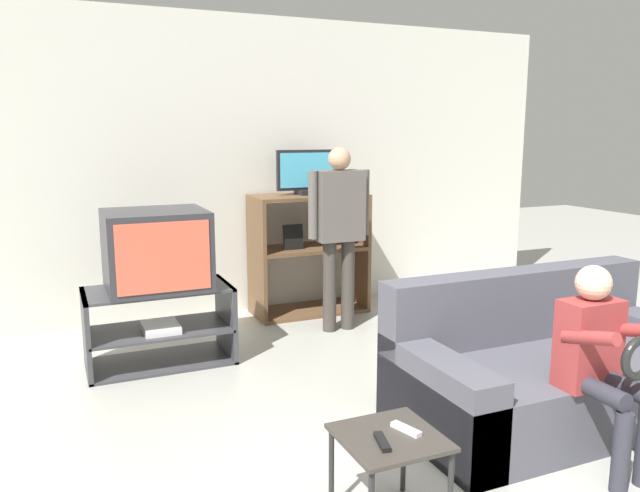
# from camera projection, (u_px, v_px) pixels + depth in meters

# --- Properties ---
(wall_back) EXTENTS (6.40, 0.06, 2.60)m
(wall_back) POSITION_uv_depth(u_px,v_px,m) (234.00, 168.00, 5.48)
(wall_back) COLOR silver
(wall_back) RESTS_ON ground_plane
(tv_stand) EXTENTS (1.00, 0.52, 0.55)m
(tv_stand) POSITION_uv_depth(u_px,v_px,m) (159.00, 327.00, 4.37)
(tv_stand) COLOR #38383D
(tv_stand) RESTS_ON ground_plane
(television_main) EXTENTS (0.68, 0.60, 0.54)m
(television_main) POSITION_uv_depth(u_px,v_px,m) (156.00, 250.00, 4.28)
(television_main) COLOR #2D2D33
(television_main) RESTS_ON tv_stand
(media_shelf) EXTENTS (1.01, 0.47, 1.07)m
(media_shelf) POSITION_uv_depth(u_px,v_px,m) (309.00, 253.00, 5.57)
(media_shelf) COLOR brown
(media_shelf) RESTS_ON ground_plane
(television_flat) EXTENTS (0.59, 0.20, 0.39)m
(television_flat) POSITION_uv_depth(u_px,v_px,m) (309.00, 174.00, 5.47)
(television_flat) COLOR black
(television_flat) RESTS_ON media_shelf
(snack_table) EXTENTS (0.41, 0.41, 0.39)m
(snack_table) POSITION_uv_depth(u_px,v_px,m) (390.00, 447.00, 2.56)
(snack_table) COLOR #38332D
(snack_table) RESTS_ON ground_plane
(remote_control_black) EXTENTS (0.07, 0.15, 0.02)m
(remote_control_black) POSITION_uv_depth(u_px,v_px,m) (382.00, 442.00, 2.48)
(remote_control_black) COLOR black
(remote_control_black) RESTS_ON snack_table
(remote_control_white) EXTENTS (0.08, 0.15, 0.02)m
(remote_control_white) POSITION_uv_depth(u_px,v_px,m) (406.00, 429.00, 2.58)
(remote_control_white) COLOR silver
(remote_control_white) RESTS_ON snack_table
(couch) EXTENTS (1.79, 0.88, 0.80)m
(couch) POSITION_uv_depth(u_px,v_px,m) (548.00, 372.00, 3.56)
(couch) COLOR #4C4C56
(couch) RESTS_ON ground_plane
(person_standing_adult) EXTENTS (0.53, 0.20, 1.49)m
(person_standing_adult) POSITION_uv_depth(u_px,v_px,m) (339.00, 222.00, 5.01)
(person_standing_adult) COLOR #3D3833
(person_standing_adult) RESTS_ON ground_plane
(person_seated_child) EXTENTS (0.33, 0.43, 0.99)m
(person_seated_child) POSITION_uv_depth(u_px,v_px,m) (600.00, 354.00, 2.97)
(person_seated_child) COLOR #2D2D38
(person_seated_child) RESTS_ON ground_plane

